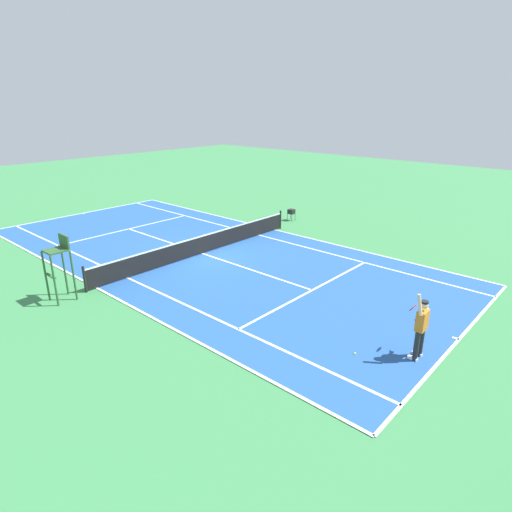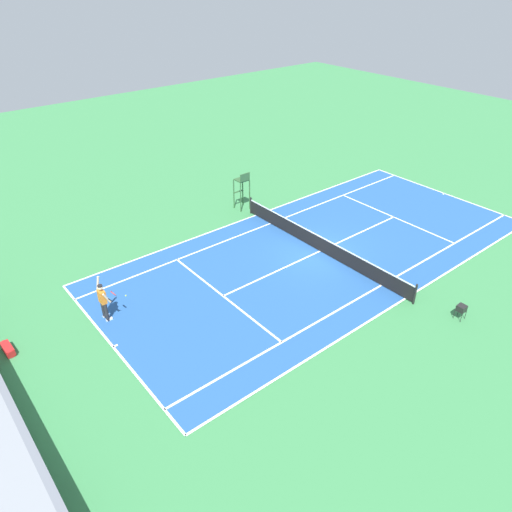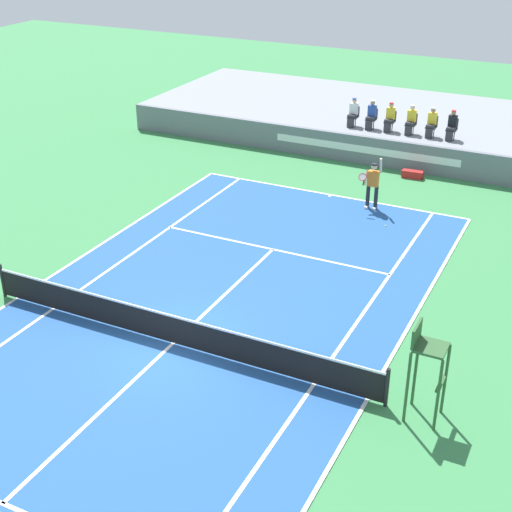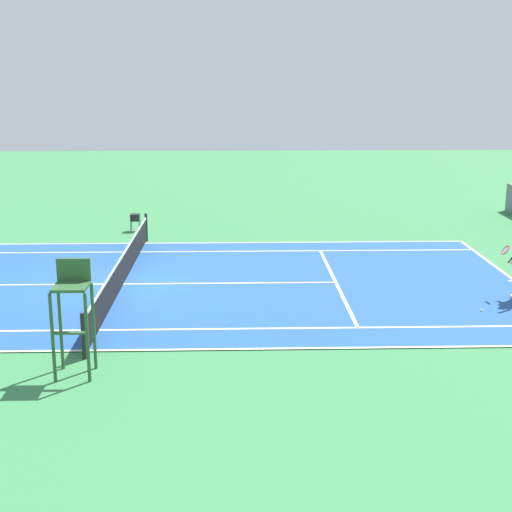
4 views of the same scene
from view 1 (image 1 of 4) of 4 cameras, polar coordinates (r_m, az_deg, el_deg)
ground_plane at (r=20.92m, az=-7.06°, el=0.26°), size 80.00×80.00×0.00m
court at (r=20.92m, az=-7.07°, el=0.29°), size 11.08×23.88×0.03m
net at (r=20.76m, az=-7.12°, el=1.62°), size 11.98×0.10×1.07m
tennis_player at (r=13.01m, az=20.93°, el=-8.80°), size 0.76×0.62×2.08m
tennis_ball at (r=13.13m, az=12.94°, el=-12.47°), size 0.07×0.07×0.07m
umpire_chair at (r=17.06m, az=-24.61°, el=-0.47°), size 0.77×0.77×2.44m
ball_hopper at (r=26.70m, az=4.70°, el=5.91°), size 0.36×0.36×0.70m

